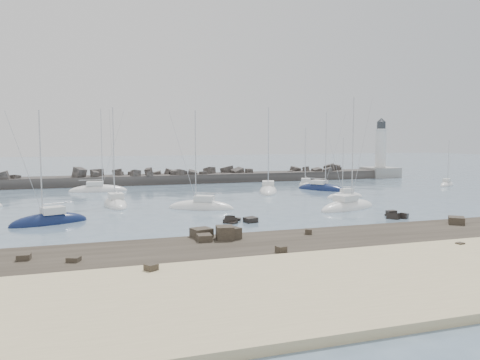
% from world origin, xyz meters
% --- Properties ---
extents(ground, '(400.00, 400.00, 0.00)m').
position_xyz_m(ground, '(0.00, 0.00, 0.00)').
color(ground, slate).
rests_on(ground, ground).
extents(sand_strip, '(140.00, 14.00, 1.00)m').
position_xyz_m(sand_strip, '(0.00, -32.00, 0.00)').
color(sand_strip, beige).
rests_on(sand_strip, ground).
extents(rock_shelf, '(140.00, 12.27, 1.85)m').
position_xyz_m(rock_shelf, '(0.03, -21.96, 0.01)').
color(rock_shelf, '#2C251E').
rests_on(rock_shelf, ground).
extents(rock_cluster_near, '(3.77, 2.93, 1.41)m').
position_xyz_m(rock_cluster_near, '(-3.75, -8.78, 0.04)').
color(rock_cluster_near, black).
rests_on(rock_cluster_near, ground).
extents(rock_cluster_far, '(2.77, 3.82, 1.52)m').
position_xyz_m(rock_cluster_far, '(14.40, -11.37, 0.07)').
color(rock_cluster_far, black).
rests_on(rock_cluster_far, ground).
extents(breakwater, '(115.00, 7.45, 5.28)m').
position_xyz_m(breakwater, '(-7.88, 38.01, 0.33)').
color(breakwater, '#302D2B').
rests_on(breakwater, ground).
extents(lighthouse, '(7.00, 7.00, 14.60)m').
position_xyz_m(lighthouse, '(47.00, 38.00, 3.09)').
color(lighthouse, gray).
rests_on(lighthouse, ground).
extents(sailboat_2, '(8.45, 5.23, 12.99)m').
position_xyz_m(sailboat_2, '(-22.87, -3.42, 0.15)').
color(sailboat_2, '#101C44').
rests_on(sailboat_2, ground).
extents(sailboat_3, '(3.51, 9.20, 14.28)m').
position_xyz_m(sailboat_3, '(-15.38, 8.22, 0.15)').
color(sailboat_3, white).
rests_on(sailboat_3, ground).
extents(sailboat_4, '(9.89, 3.73, 15.19)m').
position_xyz_m(sailboat_4, '(-17.20, 26.90, 0.14)').
color(sailboat_4, white).
rests_on(sailboat_4, ground).
extents(sailboat_5, '(8.82, 6.35, 13.64)m').
position_xyz_m(sailboat_5, '(-5.10, 1.79, 0.15)').
color(sailboat_5, white).
rests_on(sailboat_5, ground).
extents(sailboat_6, '(6.37, 10.02, 15.25)m').
position_xyz_m(sailboat_6, '(9.90, 16.25, 0.16)').
color(sailboat_6, white).
rests_on(sailboat_6, ground).
extents(sailboat_7, '(10.26, 6.40, 15.50)m').
position_xyz_m(sailboat_7, '(12.70, -4.21, 0.15)').
color(sailboat_7, white).
rests_on(sailboat_7, ground).
extents(sailboat_8, '(7.38, 9.36, 14.57)m').
position_xyz_m(sailboat_8, '(20.38, 17.18, 0.14)').
color(sailboat_8, '#101C44').
rests_on(sailboat_8, ground).
extents(sailboat_9, '(6.24, 2.15, 9.96)m').
position_xyz_m(sailboat_9, '(18.44, 5.96, 0.13)').
color(sailboat_9, white).
rests_on(sailboat_9, ground).
extents(sailboat_10, '(4.73, 7.86, 12.04)m').
position_xyz_m(sailboat_10, '(20.16, 23.04, 0.14)').
color(sailboat_10, white).
rests_on(sailboat_10, ground).
extents(sailboat_12, '(5.96, 4.79, 9.57)m').
position_xyz_m(sailboat_12, '(46.80, 16.17, 0.13)').
color(sailboat_12, white).
rests_on(sailboat_12, ground).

